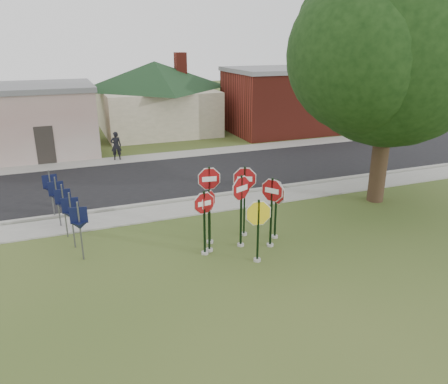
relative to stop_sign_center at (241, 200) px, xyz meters
name	(u,v)px	position (x,y,z in m)	size (l,w,h in m)	color
ground	(255,267)	(-0.16, -1.54, -1.69)	(120.00, 120.00, 0.00)	#364D1D
sidewalk_near	(200,207)	(-0.16, 3.96, -1.66)	(60.00, 1.60, 0.06)	gray
road	(173,177)	(-0.16, 8.46, -1.67)	(60.00, 7.00, 0.04)	black
sidewalk_far	(154,157)	(-0.16, 12.76, -1.66)	(60.00, 1.60, 0.06)	gray
curb	(193,198)	(-0.16, 4.96, -1.62)	(60.00, 0.20, 0.14)	gray
stop_sign_center	(241,200)	(0.00, 0.00, 0.00)	(1.05, 0.48, 2.69)	#A29F97
stop_sign_yellow	(258,223)	(0.07, -1.20, -0.35)	(1.12, 0.24, 2.23)	#A29F97
stop_sign_left	(204,215)	(-1.35, -0.12, -0.29)	(1.00, 0.24, 2.32)	#A29F97
stop_sign_right	(272,203)	(0.95, -0.38, -0.09)	(0.64, 0.90, 2.58)	#A29F97
stop_sign_back_right	(245,191)	(0.46, 0.77, 0.03)	(1.06, 0.44, 2.73)	#A29F97
stop_sign_back_left	(209,194)	(-0.91, 0.62, 0.14)	(1.05, 0.24, 2.90)	#A29F97
stop_sign_far_right	(276,201)	(1.41, 0.17, -0.26)	(0.24, 1.16, 2.33)	#A29F97
stop_sign_far_left	(209,213)	(-1.14, 0.04, -0.31)	(0.80, 0.63, 2.29)	#A29F97
route_sign_row	(64,205)	(-5.56, 2.96, -0.47)	(1.43, 4.63, 2.00)	#59595E
building_house	(155,83)	(1.84, 20.46, 1.95)	(11.60, 11.60, 6.20)	beige
building_brick	(295,99)	(11.84, 16.96, 0.71)	(10.20, 6.20, 4.75)	maroon
oak_tree	(393,46)	(7.34, 1.96, 4.81)	(11.57, 10.97, 10.49)	#311F15
bg_tree_right	(348,51)	(21.84, 24.46, 3.89)	(5.60, 5.60, 8.40)	#311F15
pedestrian	(116,146)	(-2.34, 12.90, -0.80)	(0.61, 0.40, 1.66)	black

